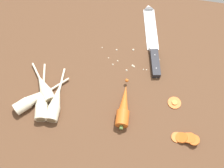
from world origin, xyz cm
name	(u,v)px	position (x,y,z in cm)	size (l,w,h in cm)	color
ground_plane	(113,84)	(0.00, 0.00, -2.00)	(120.00, 90.00, 4.00)	brown
chefs_knife	(152,37)	(10.83, 21.48, 0.65)	(10.66, 34.63, 4.18)	silver
whole_carrot	(124,107)	(5.39, -9.76, 2.10)	(5.02, 18.23, 4.20)	#D6601E
parsnip_front	(42,100)	(-21.37, -12.53, 1.98)	(7.80, 21.24, 4.00)	beige
parsnip_mid_left	(44,88)	(-22.13, -8.01, 1.98)	(12.62, 14.66, 4.00)	beige
parsnip_mid_right	(33,99)	(-24.25, -12.80, 1.98)	(15.24, 16.79, 4.00)	beige
parsnip_back	(56,102)	(-16.72, -12.45, 1.98)	(4.78, 20.07, 4.00)	beige
carrot_slice_stack	(185,138)	(25.84, -16.04, 0.96)	(8.50, 3.90, 2.66)	#D6601E
carrot_slice_stray_near	(174,103)	(21.66, -4.28, 0.36)	(4.39, 4.39, 0.70)	#D6601E
mince_crumbs	(137,62)	(6.88, 9.06, 0.33)	(22.04, 10.89, 0.79)	beige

